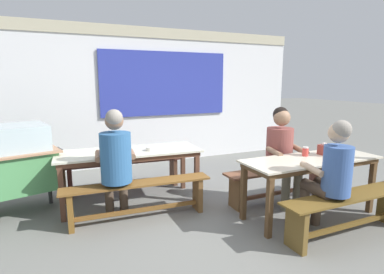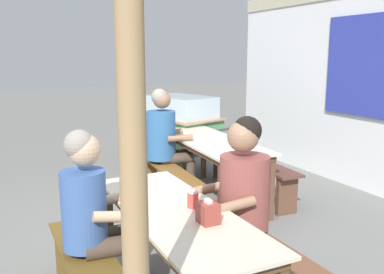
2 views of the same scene
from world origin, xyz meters
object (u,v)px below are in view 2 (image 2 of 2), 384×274
bench_near_back (245,252)px  person_left_back_turned (166,137)px  dining_table_near (176,221)px  person_near_front (97,212)px  food_cart (180,125)px  person_right_near_table (238,193)px  bench_far_back (250,169)px  condiment_jar (193,199)px  bench_far_front (168,180)px  tissue_box (208,213)px  dining_table_far (211,146)px  soup_bowl (213,143)px  wooden_support_post (134,207)px

bench_near_back → person_left_back_turned: person_left_back_turned is taller
dining_table_near → person_near_front: (-0.20, -0.47, 0.07)m
food_cart → bench_near_back: bearing=-16.9°
person_right_near_table → person_near_front: size_ratio=1.03×
food_cart → person_near_front: bearing=-32.5°
bench_far_back → condiment_jar: 2.62m
bench_far_front → tissue_box: bearing=-16.9°
dining_table_near → dining_table_far: bearing=145.6°
food_cart → person_near_front: (3.25, -2.07, 0.06)m
tissue_box → soup_bowl: size_ratio=1.21×
tissue_box → wooden_support_post: size_ratio=0.06×
bench_near_back → wooden_support_post: bearing=-47.1°
bench_far_front → wooden_support_post: 3.48m
food_cart → person_right_near_table: size_ratio=1.32×
person_near_front → tissue_box: (0.49, 0.56, 0.07)m
tissue_box → bench_near_back: bearing=121.8°
person_left_back_turned → wooden_support_post: wooden_support_post is taller
food_cart → wooden_support_post: 5.10m
dining_table_far → food_cart: 1.57m
dining_table_near → bench_far_back: (-1.89, 1.86, -0.34)m
food_cart → dining_table_near: bearing=-24.8°
condiment_jar → bench_far_front: bearing=161.8°
bench_far_back → bench_near_back: size_ratio=1.10×
dining_table_far → person_near_front: 2.48m
dining_table_far → food_cart: size_ratio=1.10×
dining_table_far → dining_table_near: size_ratio=1.09×
dining_table_near → person_near_front: 0.52m
person_right_near_table → person_left_back_turned: (-2.15, 0.34, 0.01)m
person_left_back_turned → bench_near_back: bearing=-7.4°
soup_bowl → wooden_support_post: bearing=-33.5°
dining_table_near → person_right_near_table: 0.51m
food_cart → person_left_back_turned: person_left_back_turned is taller
tissue_box → wooden_support_post: wooden_support_post is taller
tissue_box → soup_bowl: 2.24m
dining_table_near → bench_near_back: 0.65m
dining_table_far → food_cart: food_cart is taller
soup_bowl → person_left_back_turned: bearing=-145.4°
food_cart → tissue_box: 4.04m
dining_table_near → person_right_near_table: size_ratio=1.33×
tissue_box → person_right_near_table: bearing=128.1°
bench_far_front → tissue_box: size_ratio=12.02×
dining_table_near → person_left_back_turned: (-2.18, 0.83, 0.11)m
bench_far_back → bench_near_back: bearing=-34.8°
tissue_box → dining_table_near: bearing=-163.8°
food_cart → person_left_back_turned: size_ratio=1.29×
food_cart → condiment_jar: (3.47, -1.48, 0.13)m
bench_far_front → person_near_front: bearing=-35.2°
bench_near_back → condiment_jar: size_ratio=14.22×
condiment_jar → wooden_support_post: size_ratio=0.05×
bench_far_back → condiment_jar: (1.90, -1.74, 0.47)m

